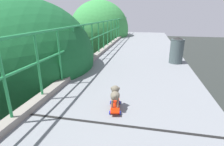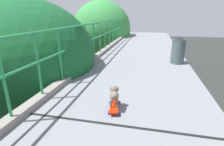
% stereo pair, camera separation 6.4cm
% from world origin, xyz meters
% --- Properties ---
extents(green_railing, '(0.20, 27.72, 1.32)m').
position_xyz_m(green_railing, '(-0.25, 0.00, 5.76)').
color(green_railing, gray).
rests_on(green_railing, overpass_deck).
extents(car_white_fifth, '(1.92, 4.30, 1.37)m').
position_xyz_m(car_white_fifth, '(-5.17, 9.15, 0.67)').
color(car_white_fifth, silver).
rests_on(car_white_fifth, ground).
extents(car_yellow_cab_sixth, '(1.93, 4.20, 1.53)m').
position_xyz_m(car_yellow_cab_sixth, '(-8.41, 12.40, 0.67)').
color(car_yellow_cab_sixth, yellow).
rests_on(car_yellow_cab_sixth, ground).
extents(city_bus, '(2.76, 10.53, 3.16)m').
position_xyz_m(city_bus, '(-8.51, 28.12, 1.80)').
color(city_bus, white).
rests_on(city_bus, ground).
extents(roadside_tree_mid, '(4.28, 4.28, 7.58)m').
position_xyz_m(roadside_tree_mid, '(-2.06, 2.81, 5.70)').
color(roadside_tree_mid, brown).
rests_on(roadside_tree_mid, ground).
extents(roadside_tree_far, '(4.43, 4.43, 8.08)m').
position_xyz_m(roadside_tree_far, '(-2.03, 11.48, 5.88)').
color(roadside_tree_far, brown).
rests_on(roadside_tree_far, ground).
extents(toy_skateboard, '(0.26, 0.57, 0.09)m').
position_xyz_m(toy_skateboard, '(1.22, 0.75, 5.55)').
color(toy_skateboard, red).
rests_on(toy_skateboard, overpass_deck).
extents(small_dog, '(0.20, 0.36, 0.32)m').
position_xyz_m(small_dog, '(1.21, 0.77, 5.77)').
color(small_dog, '#696251').
rests_on(small_dog, toy_skateboard).
extents(litter_bin, '(0.45, 0.45, 0.89)m').
position_xyz_m(litter_bin, '(2.68, 4.21, 5.94)').
color(litter_bin, '#445254').
rests_on(litter_bin, overpass_deck).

